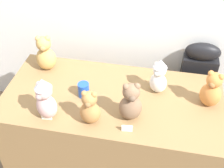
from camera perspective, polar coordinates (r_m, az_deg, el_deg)
display_table at (r=2.37m, az=-0.00°, el=-8.80°), size 1.58×0.77×0.72m
instrument_case at (r=2.66m, az=15.69°, el=-0.68°), size 0.28×0.12×0.92m
teddy_bear_mocha at (r=1.87m, az=3.65°, el=-3.64°), size 0.18×0.16×0.29m
teddy_bear_honey at (r=2.34m, az=-12.82°, el=5.69°), size 0.18×0.16×0.30m
teddy_bear_caramel at (r=1.86m, az=-4.30°, el=-4.72°), size 0.14×0.12×0.26m
teddy_bear_ginger at (r=2.07m, az=18.77°, el=-1.16°), size 0.18×0.17×0.28m
teddy_bear_blush at (r=1.91m, az=-12.84°, el=-2.86°), size 0.18×0.17×0.32m
teddy_bear_snow at (r=2.09m, az=9.09°, el=1.46°), size 0.16×0.16×0.28m
party_cup_blue at (r=2.09m, az=-5.52°, el=-1.15°), size 0.08×0.08×0.11m
name_card_front_left at (r=1.87m, az=2.96°, el=-8.62°), size 0.07×0.02×0.05m
name_card_front_middle at (r=1.98m, az=-12.60°, el=-6.19°), size 0.07×0.01×0.05m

